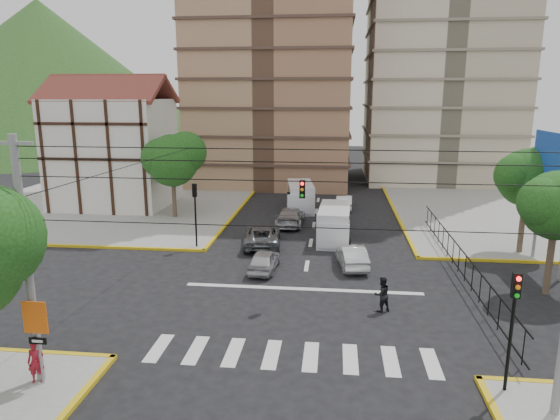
# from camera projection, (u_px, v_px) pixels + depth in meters

# --- Properties ---
(ground) EXTENTS (160.00, 160.00, 0.00)m
(ground) POSITION_uv_depth(u_px,v_px,m) (301.00, 298.00, 26.20)
(ground) COLOR black
(ground) RESTS_ON ground
(sidewalk_nw) EXTENTS (26.00, 26.00, 0.15)m
(sidewalk_nw) POSITION_uv_depth(u_px,v_px,m) (107.00, 205.00, 47.68)
(sidewalk_nw) COLOR gray
(sidewalk_nw) RESTS_ON ground
(sidewalk_ne) EXTENTS (26.00, 26.00, 0.15)m
(sidewalk_ne) POSITION_uv_depth(u_px,v_px,m) (546.00, 216.00, 43.40)
(sidewalk_ne) COLOR gray
(sidewalk_ne) RESTS_ON ground
(crosswalk_stripes) EXTENTS (12.00, 2.40, 0.01)m
(crosswalk_stripes) POSITION_uv_depth(u_px,v_px,m) (291.00, 355.00, 20.39)
(crosswalk_stripes) COLOR silver
(crosswalk_stripes) RESTS_ON ground
(stop_line) EXTENTS (13.00, 0.40, 0.01)m
(stop_line) POSITION_uv_depth(u_px,v_px,m) (303.00, 289.00, 27.36)
(stop_line) COLOR silver
(stop_line) RESTS_ON ground
(tudor_building) EXTENTS (10.80, 8.05, 12.23)m
(tudor_building) POSITION_uv_depth(u_px,v_px,m) (113.00, 151.00, 46.41)
(tudor_building) COLOR silver
(tudor_building) RESTS_ON ground
(distant_hill) EXTENTS (70.00, 70.00, 28.00)m
(distant_hill) POSITION_uv_depth(u_px,v_px,m) (44.00, 75.00, 96.69)
(distant_hill) COLOR #244D19
(distant_hill) RESTS_ON ground
(park_fence) EXTENTS (0.10, 22.50, 1.66)m
(park_fence) POSITION_uv_depth(u_px,v_px,m) (458.00, 274.00, 29.59)
(park_fence) COLOR black
(park_fence) RESTS_ON ground
(billboard) EXTENTS (0.36, 6.20, 8.10)m
(billboard) POSITION_uv_depth(u_px,v_px,m) (556.00, 172.00, 29.10)
(billboard) COLOR slate
(billboard) RESTS_ON ground
(tree_park_a) EXTENTS (4.41, 3.60, 6.83)m
(tree_park_a) POSITION_uv_depth(u_px,v_px,m) (559.00, 202.00, 25.61)
(tree_park_a) COLOR #473828
(tree_park_a) RESTS_ON ground
(tree_park_c) EXTENTS (4.65, 3.80, 7.25)m
(tree_park_c) POSITION_uv_depth(u_px,v_px,m) (529.00, 175.00, 32.21)
(tree_park_c) COLOR #473828
(tree_park_c) RESTS_ON ground
(tree_tudor) EXTENTS (5.39, 4.40, 7.43)m
(tree_tudor) POSITION_uv_depth(u_px,v_px,m) (173.00, 158.00, 41.79)
(tree_tudor) COLOR #473828
(tree_tudor) RESTS_ON ground
(traffic_light_se) EXTENTS (0.28, 0.22, 4.40)m
(traffic_light_se) POSITION_uv_depth(u_px,v_px,m) (513.00, 313.00, 17.10)
(traffic_light_se) COLOR black
(traffic_light_se) RESTS_ON ground
(traffic_light_nw) EXTENTS (0.28, 0.22, 4.40)m
(traffic_light_nw) POSITION_uv_depth(u_px,v_px,m) (195.00, 205.00, 33.88)
(traffic_light_nw) COLOR black
(traffic_light_nw) RESTS_ON ground
(traffic_light_hanging) EXTENTS (18.00, 9.12, 0.92)m
(traffic_light_hanging) POSITION_uv_depth(u_px,v_px,m) (299.00, 195.00, 22.89)
(traffic_light_hanging) COLOR black
(traffic_light_hanging) RESTS_ON ground
(utility_pole_sw) EXTENTS (1.40, 0.28, 9.00)m
(utility_pole_sw) POSITION_uv_depth(u_px,v_px,m) (27.00, 261.00, 17.37)
(utility_pole_sw) COLOR slate
(utility_pole_sw) RESTS_ON ground
(district_sign) EXTENTS (0.90, 0.12, 3.20)m
(district_sign) POSITION_uv_depth(u_px,v_px,m) (36.00, 325.00, 17.64)
(district_sign) COLOR slate
(district_sign) RESTS_ON ground
(van_right_lane) EXTENTS (2.41, 5.61, 2.49)m
(van_right_lane) POSITION_uv_depth(u_px,v_px,m) (334.00, 225.00, 35.93)
(van_right_lane) COLOR silver
(van_right_lane) RESTS_ON ground
(van_left_lane) EXTENTS (2.89, 5.77, 2.48)m
(van_left_lane) POSITION_uv_depth(u_px,v_px,m) (300.00, 197.00, 45.64)
(van_left_lane) COLOR silver
(van_left_lane) RESTS_ON ground
(car_silver_front_left) EXTENTS (1.75, 3.88, 1.29)m
(car_silver_front_left) POSITION_uv_depth(u_px,v_px,m) (264.00, 260.00, 30.10)
(car_silver_front_left) COLOR #B3B4B8
(car_silver_front_left) RESTS_ON ground
(car_white_front_right) EXTENTS (2.09, 4.36, 1.38)m
(car_white_front_right) POSITION_uv_depth(u_px,v_px,m) (352.00, 256.00, 30.79)
(car_white_front_right) COLOR silver
(car_white_front_right) RESTS_ON ground
(car_grey_mid_left) EXTENTS (3.04, 5.59, 1.49)m
(car_grey_mid_left) POSITION_uv_depth(u_px,v_px,m) (262.00, 235.00, 35.08)
(car_grey_mid_left) COLOR slate
(car_grey_mid_left) RESTS_ON ground
(car_silver_rear_left) EXTENTS (2.19, 5.12, 1.47)m
(car_silver_rear_left) POSITION_uv_depth(u_px,v_px,m) (290.00, 216.00, 40.53)
(car_silver_rear_left) COLOR #ADADB1
(car_silver_rear_left) RESTS_ON ground
(car_darkgrey_mid_right) EXTENTS (2.34, 4.72, 1.54)m
(car_darkgrey_mid_right) POSITION_uv_depth(u_px,v_px,m) (330.00, 213.00, 41.67)
(car_darkgrey_mid_right) COLOR #242426
(car_darkgrey_mid_right) RESTS_ON ground
(car_white_rear_right) EXTENTS (1.56, 4.10, 1.33)m
(car_white_rear_right) POSITION_uv_depth(u_px,v_px,m) (344.00, 202.00, 46.19)
(car_white_rear_right) COLOR silver
(car_white_rear_right) RESTS_ON ground
(pedestrian_sw_corner) EXTENTS (0.67, 0.54, 1.58)m
(pedestrian_sw_corner) POSITION_uv_depth(u_px,v_px,m) (36.00, 362.00, 18.11)
(pedestrian_sw_corner) COLOR maroon
(pedestrian_sw_corner) RESTS_ON sidewalk_sw
(pedestrian_crosswalk) EXTENTS (1.08, 1.01, 1.77)m
(pedestrian_crosswalk) POSITION_uv_depth(u_px,v_px,m) (382.00, 294.00, 24.37)
(pedestrian_crosswalk) COLOR black
(pedestrian_crosswalk) RESTS_ON ground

